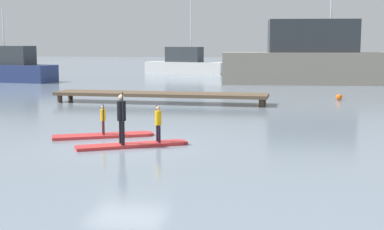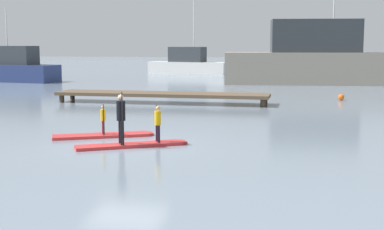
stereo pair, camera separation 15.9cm
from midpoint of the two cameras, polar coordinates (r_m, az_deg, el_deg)
The scene contains 11 objects.
ground_plane at distance 17.65m, azimuth -6.82°, elevation -3.13°, with size 240.00×240.00×0.00m, color gray.
paddleboard_near at distance 19.17m, azimuth -9.25°, elevation -2.17°, with size 3.45×2.18×0.10m.
paddler_child_solo at distance 19.07m, azimuth -9.26°, elevation -0.34°, with size 0.24×0.34×1.08m.
paddleboard_far at distance 17.24m, azimuth -6.21°, elevation -3.21°, with size 3.39×2.29×0.10m.
paddler_adult at distance 17.01m, azimuth -7.34°, elevation -0.09°, with size 0.38×0.45×1.69m.
paddler_child_front at distance 17.33m, azimuth -3.43°, elevation -0.74°, with size 0.28×0.37×1.20m.
fishing_boat_white_large at distance 45.27m, azimuth 13.29°, elevation 5.80°, with size 15.47×5.42×14.61m.
fishing_boat_green_midground at distance 49.98m, azimuth -18.76°, elevation 4.72°, with size 9.30×3.86×6.45m.
motor_boat_small_navy at distance 60.12m, azimuth -0.32°, elevation 5.50°, with size 9.69×4.48×9.37m.
floating_dock at distance 29.81m, azimuth -3.11°, elevation 2.22°, with size 11.99×2.02×0.59m.
mooring_buoy_mid at distance 32.53m, azimuth 15.82°, elevation 1.84°, with size 0.37×0.37×0.37m, color orange.
Camera 2 is at (5.70, -16.39, 3.25)m, focal length 49.83 mm.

